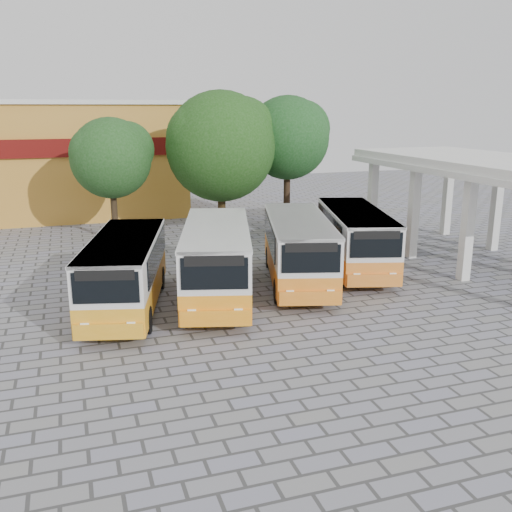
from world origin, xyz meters
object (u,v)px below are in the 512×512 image
object	(u,v)px
bus_far_left	(125,269)
bus_centre_left	(217,257)
bus_centre_right	(298,246)
bus_far_right	(355,236)

from	to	relation	value
bus_far_left	bus_centre_left	bearing A→B (deg)	17.50
bus_far_left	bus_centre_right	world-z (taller)	bus_centre_right
bus_centre_left	bus_far_right	world-z (taller)	bus_centre_left
bus_far_left	bus_far_right	world-z (taller)	bus_far_right
bus_far_right	bus_far_left	bearing A→B (deg)	-152.46
bus_centre_left	bus_far_right	size ratio (longest dim) A/B	1.04
bus_far_right	bus_centre_left	bearing A→B (deg)	-148.41
bus_far_left	bus_centre_left	size ratio (longest dim) A/B	0.93
bus_centre_right	bus_centre_left	bearing A→B (deg)	-151.83
bus_centre_left	bus_centre_right	bearing A→B (deg)	27.76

